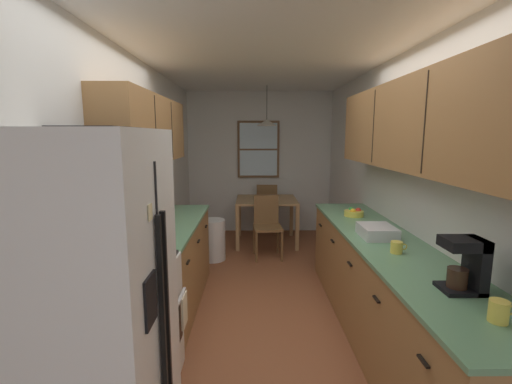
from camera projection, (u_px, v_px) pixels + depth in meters
ground_plane at (264, 291)px, 4.06m from camera, size 12.00×12.00×0.00m
wall_left at (141, 182)px, 3.84m from camera, size 0.10×9.00×2.55m
wall_right at (387, 181)px, 3.87m from camera, size 0.10×9.00×2.55m
wall_back at (260, 163)px, 6.47m from camera, size 4.40×0.10×2.55m
ceiling_slab at (265, 56)px, 3.64m from camera, size 4.40×9.00×0.08m
refrigerator at (85, 320)px, 1.68m from camera, size 0.75×0.76×1.81m
stove_range at (129, 325)px, 2.45m from camera, size 0.66×0.61×1.10m
microwave_over_range at (101, 153)px, 2.25m from camera, size 0.39×0.57×0.34m
counter_left at (169, 264)px, 3.65m from camera, size 0.64×1.82×0.90m
upper_cabinets_left at (148, 130)px, 3.37m from camera, size 0.33×1.90×0.63m
counter_right at (385, 291)px, 3.02m from camera, size 0.64×3.26×0.90m
upper_cabinets_right at (415, 125)px, 2.75m from camera, size 0.33×2.94×0.71m
dining_table at (266, 205)px, 5.78m from camera, size 0.98×0.88×0.74m
dining_chair_near at (267, 223)px, 5.16m from camera, size 0.43×0.43×0.90m
dining_chair_far at (267, 206)px, 6.44m from camera, size 0.43×0.43×0.90m
pendant_light at (267, 123)px, 5.56m from camera, size 0.33×0.33×0.63m
back_window at (258, 149)px, 6.36m from camera, size 0.76×0.05×1.02m
trash_bin at (213, 240)px, 5.04m from camera, size 0.35×0.35×0.59m
storage_canister at (149, 230)px, 2.94m from camera, size 0.10×0.10×0.18m
dish_towel at (184, 310)px, 2.59m from camera, size 0.02×0.16×0.24m
coffee_maker at (467, 264)px, 1.98m from camera, size 0.22×0.18×0.31m
mug_by_coffeemaker at (499, 311)px, 1.66m from camera, size 0.13×0.09×0.11m
mug_spare at (397, 247)px, 2.64m from camera, size 0.13×0.09×0.09m
fruit_bowl at (354, 213)px, 3.85m from camera, size 0.21×0.21×0.09m
dish_rack at (377, 231)px, 3.05m from camera, size 0.28×0.34×0.10m
table_serving_bowl at (272, 198)px, 5.73m from camera, size 0.22×0.22×0.06m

